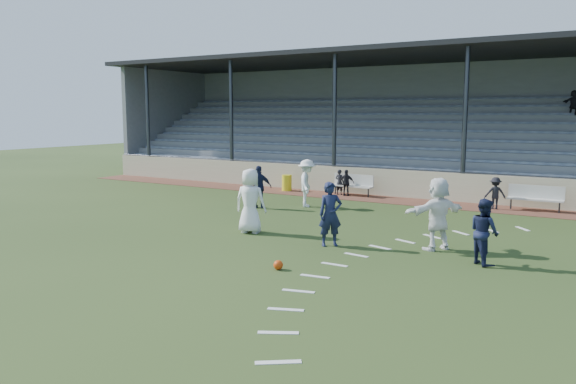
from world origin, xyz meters
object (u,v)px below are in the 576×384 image
object	(u,v)px
bench_left	(353,183)
trash_bin	(287,183)
player_navy_lead	(330,214)
bench_right	(536,196)
football	(278,265)
player_white_lead	(250,201)

from	to	relation	value
bench_left	trash_bin	xyz separation A→B (m)	(-3.33, -0.23, -0.19)
bench_left	trash_bin	bearing A→B (deg)	-170.56
bench_left	player_navy_lead	xyz separation A→B (m)	(3.50, -9.14, 0.32)
trash_bin	bench_right	bearing A→B (deg)	1.15
bench_right	football	size ratio (longest dim) A/B	8.71
bench_left	player_white_lead	world-z (taller)	player_white_lead
trash_bin	player_navy_lead	size ratio (longest dim) A/B	0.42
football	player_white_lead	world-z (taller)	player_white_lead
bench_left	football	distance (m)	12.48
bench_right	player_white_lead	size ratio (longest dim) A/B	1.00
trash_bin	player_white_lead	xyz separation A→B (m)	(3.92, -8.64, 0.61)
bench_right	player_white_lead	world-z (taller)	player_white_lead
bench_left	player_navy_lead	bearing A→B (deg)	-63.57
bench_right	player_navy_lead	xyz separation A→B (m)	(-4.11, -9.13, 0.32)
player_navy_lead	player_white_lead	bearing A→B (deg)	133.43
bench_right	trash_bin	bearing A→B (deg)	-179.38
bench_right	player_navy_lead	bearing A→B (deg)	-114.79
player_navy_lead	football	bearing A→B (deg)	-130.20
trash_bin	football	world-z (taller)	trash_bin
player_white_lead	bench_right	bearing A→B (deg)	-140.68
player_navy_lead	bench_left	bearing A→B (deg)	69.79
trash_bin	player_white_lead	bearing A→B (deg)	-65.58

